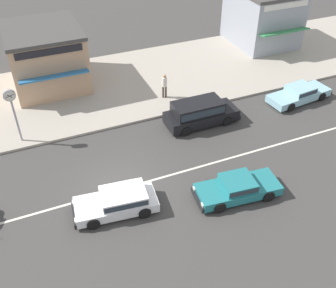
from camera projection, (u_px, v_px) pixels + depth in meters
ground_plane at (118, 190)px, 19.99m from camera, size 160.00×160.00×0.00m
lane_centre_stripe at (118, 190)px, 19.98m from camera, size 50.40×0.14×0.01m
kerb_strip at (74, 94)px, 27.46m from camera, size 68.00×10.00×0.15m
sedan_pale_blue_0 at (299, 93)px, 26.59m from camera, size 4.72×2.08×1.06m
sedan_teal_1 at (237, 188)px, 19.37m from camera, size 4.41×2.08×1.06m
hatchback_white_2 at (119, 201)px, 18.57m from camera, size 4.15×2.14×1.10m
minivan_black_4 at (200, 112)px, 24.20m from camera, size 4.63×1.89×1.56m
street_clock at (12, 103)px, 21.53m from camera, size 0.66×0.22×3.37m
pedestrian_mid_kerb at (164, 84)px, 26.35m from camera, size 0.34×0.34×1.71m
shopfront_corner_warung at (46, 57)px, 27.28m from camera, size 4.99×6.40×4.11m
shopfront_mid_block at (263, 16)px, 32.98m from camera, size 4.82×6.36×4.53m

